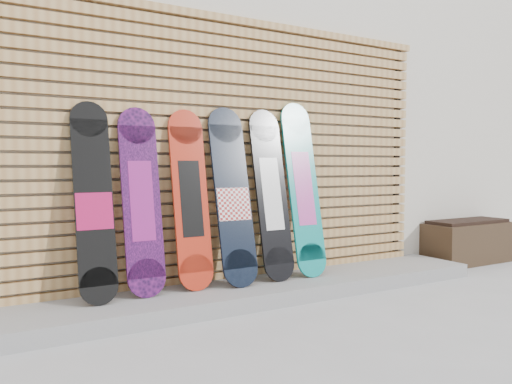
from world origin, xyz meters
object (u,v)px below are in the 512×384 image
Objects in this scene: snowboard_1 at (141,201)px; snowboard_5 at (303,188)px; snowboard_2 at (190,199)px; snowboard_4 at (271,194)px; snowboard_3 at (233,197)px; planter_box at (467,242)px; snowboard_0 at (94,203)px.

snowboard_5 is (1.42, -0.03, 0.06)m from snowboard_1.
snowboard_2 is 0.97× the size of snowboard_4.
snowboard_1 is at bearing 178.74° from snowboard_5.
snowboard_4 is (0.71, -0.03, 0.02)m from snowboard_2.
planter_box is at bearing 0.59° from snowboard_3.
snowboard_2 is at bearing 178.12° from snowboard_5.
snowboard_1 is at bearing 176.80° from snowboard_3.
snowboard_0 reaches higher than snowboard_1.
planter_box is 2.31m from snowboard_5.
snowboard_4 is 0.32m from snowboard_5.
planter_box is at bearing -0.24° from snowboard_2.
snowboard_1 is (0.34, 0.02, -0.00)m from snowboard_0.
snowboard_3 reaches higher than snowboard_1.
snowboard_4 is (0.37, 0.01, 0.01)m from snowboard_3.
snowboard_3 reaches higher than snowboard_0.
snowboard_3 is (0.34, -0.04, 0.01)m from snowboard_2.
planter_box is 2.97m from snowboard_3.
snowboard_4 reaches higher than snowboard_1.
snowboard_1 is at bearing -179.60° from snowboard_2.
snowboard_3 reaches higher than planter_box.
snowboard_0 is 1.76m from snowboard_5.
snowboard_3 is at bearing -179.41° from planter_box.
snowboard_0 is 0.73m from snowboard_2.
snowboard_3 is 0.37m from snowboard_4.
snowboard_2 is (-3.26, 0.01, 0.58)m from planter_box.
snowboard_3 is 0.69m from snowboard_5.
snowboard_3 is 1.00× the size of snowboard_4.
planter_box is 3.69m from snowboard_1.
snowboard_0 is (-3.98, -0.01, 0.58)m from planter_box.
snowboard_1 is 0.97× the size of snowboard_4.
snowboard_1 is at bearing 179.83° from planter_box.
snowboard_5 reaches higher than snowboard_2.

